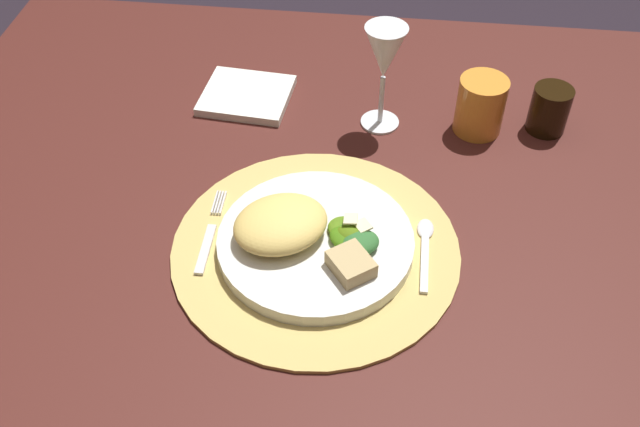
{
  "coord_description": "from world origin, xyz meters",
  "views": [
    {
      "loc": [
        0.08,
        -0.76,
        1.43
      ],
      "look_at": [
        -0.01,
        -0.07,
        0.73
      ],
      "focal_mm": 40.39,
      "sensor_mm": 36.0,
      "label": 1
    }
  ],
  "objects": [
    {
      "name": "spoon",
      "position": [
        0.14,
        -0.09,
        0.72
      ],
      "size": [
        0.02,
        0.13,
        0.01
      ],
      "color": "silver",
      "rests_on": "placemat"
    },
    {
      "name": "dining_table",
      "position": [
        0.0,
        0.0,
        0.58
      ],
      "size": [
        1.31,
        1.0,
        0.71
      ],
      "color": "#461C17",
      "rests_on": "ground"
    },
    {
      "name": "salad_greens",
      "position": [
        0.04,
        -0.12,
        0.75
      ],
      "size": [
        0.08,
        0.08,
        0.03
      ],
      "color": "#4A6B11",
      "rests_on": "dinner_plate"
    },
    {
      "name": "pasta_serving",
      "position": [
        -0.05,
        -0.12,
        0.76
      ],
      "size": [
        0.16,
        0.16,
        0.04
      ],
      "primitive_type": "ellipsoid",
      "rotation": [
        0.0,
        0.0,
        3.71
      ],
      "color": "#E5C464",
      "rests_on": "dinner_plate"
    },
    {
      "name": "amber_tumbler",
      "position": [
        0.22,
        0.17,
        0.76
      ],
      "size": [
        0.08,
        0.08,
        0.09
      ],
      "primitive_type": "cylinder",
      "color": "orange",
      "rests_on": "dining_table"
    },
    {
      "name": "bread_piece",
      "position": [
        0.05,
        -0.17,
        0.75
      ],
      "size": [
        0.07,
        0.07,
        0.02
      ],
      "primitive_type": "cube",
      "rotation": [
        0.0,
        0.0,
        5.36
      ],
      "color": "tan",
      "rests_on": "dinner_plate"
    },
    {
      "name": "dinner_plate",
      "position": [
        -0.01,
        -0.12,
        0.73
      ],
      "size": [
        0.26,
        0.26,
        0.02
      ],
      "primitive_type": "cylinder",
      "color": "silver",
      "rests_on": "placemat"
    },
    {
      "name": "fork",
      "position": [
        -0.15,
        -0.11,
        0.72
      ],
      "size": [
        0.02,
        0.15,
        0.0
      ],
      "color": "silver",
      "rests_on": "placemat"
    },
    {
      "name": "placemat",
      "position": [
        -0.01,
        -0.12,
        0.72
      ],
      "size": [
        0.39,
        0.39,
        0.01
      ],
      "primitive_type": "cylinder",
      "color": "tan",
      "rests_on": "dining_table"
    },
    {
      "name": "napkin",
      "position": [
        -0.16,
        0.21,
        0.72
      ],
      "size": [
        0.15,
        0.14,
        0.01
      ],
      "primitive_type": "cube",
      "rotation": [
        0.0,
        0.0,
        -0.09
      ],
      "color": "white",
      "rests_on": "dining_table"
    },
    {
      "name": "dark_tumbler",
      "position": [
        0.33,
        0.19,
        0.75
      ],
      "size": [
        0.06,
        0.06,
        0.08
      ],
      "primitive_type": "cylinder",
      "color": "black",
      "rests_on": "dining_table"
    },
    {
      "name": "wine_glass",
      "position": [
        0.06,
        0.17,
        0.84
      ],
      "size": [
        0.06,
        0.06,
        0.17
      ],
      "color": "silver",
      "rests_on": "dining_table"
    }
  ]
}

